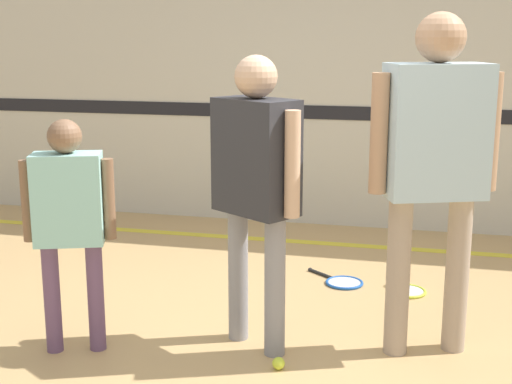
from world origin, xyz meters
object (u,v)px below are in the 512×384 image
at_px(person_student_left, 69,211).
at_px(racket_second_spare, 342,282).
at_px(person_instructor, 256,172).
at_px(person_student_right, 435,149).
at_px(tennis_ball_near_instructor, 279,363).
at_px(racket_spare_on_floor, 406,290).
at_px(tennis_ball_by_spare_racket, 393,282).

bearing_deg(person_student_left, racket_second_spare, 28.10).
bearing_deg(racket_second_spare, person_instructor, 110.95).
xyz_separation_m(person_student_right, tennis_ball_near_instructor, (-0.73, -0.41, -1.09)).
height_order(person_instructor, racket_spare_on_floor, person_instructor).
bearing_deg(tennis_ball_near_instructor, racket_second_spare, 83.19).
height_order(person_student_left, racket_second_spare, person_student_left).
xyz_separation_m(racket_spare_on_floor, tennis_ball_by_spare_racket, (-0.09, 0.08, 0.02)).
distance_m(person_student_left, person_student_right, 1.94).
distance_m(person_student_right, racket_spare_on_floor, 1.45).
height_order(person_student_right, racket_spare_on_floor, person_student_right).
height_order(person_student_left, tennis_ball_near_instructor, person_student_left).
xyz_separation_m(person_student_right, tennis_ball_by_spare_racket, (-0.22, 0.99, -1.09)).
height_order(tennis_ball_near_instructor, tennis_ball_by_spare_racket, same).
distance_m(person_instructor, tennis_ball_by_spare_racket, 1.65).
distance_m(person_student_left, racket_spare_on_floor, 2.33).
relative_size(racket_second_spare, tennis_ball_near_instructor, 7.25).
bearing_deg(racket_second_spare, person_student_right, 158.14).
height_order(racket_second_spare, tennis_ball_by_spare_racket, tennis_ball_by_spare_racket).
height_order(person_instructor, person_student_left, person_instructor).
relative_size(person_instructor, tennis_ball_near_instructor, 24.28).
height_order(person_student_right, racket_second_spare, person_student_right).
relative_size(person_student_left, racket_spare_on_floor, 2.68).
bearing_deg(person_student_left, tennis_ball_near_instructor, -17.92).
xyz_separation_m(racket_second_spare, tennis_ball_near_instructor, (-0.17, -1.39, 0.02)).
height_order(person_student_right, tennis_ball_by_spare_racket, person_student_right).
relative_size(person_instructor, person_student_left, 1.25).
relative_size(racket_spare_on_floor, tennis_ball_near_instructor, 7.24).
bearing_deg(tennis_ball_near_instructor, tennis_ball_by_spare_racket, 69.74).
xyz_separation_m(person_instructor, racket_second_spare, (0.35, 1.13, -0.98)).
bearing_deg(person_instructor, tennis_ball_near_instructor, -21.62).
bearing_deg(racket_spare_on_floor, racket_second_spare, 57.39).
xyz_separation_m(person_instructor, person_student_left, (-0.95, -0.28, -0.20)).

